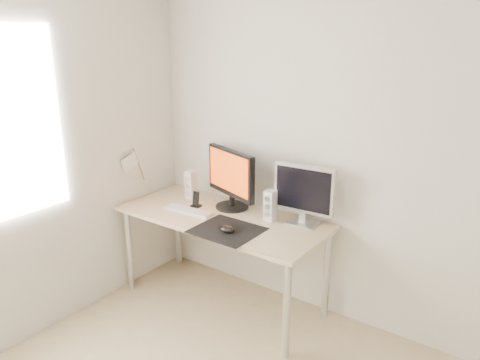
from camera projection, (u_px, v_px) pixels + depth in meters
The scene contains 11 objects.
wall_back at pixel (366, 157), 3.11m from camera, with size 3.50×3.50×0.00m, color silver.
mousepad at pixel (227, 230), 3.24m from camera, with size 0.45×0.40×0.00m, color black.
mouse at pixel (227, 229), 3.20m from camera, with size 0.12×0.07×0.04m, color black.
desk at pixel (222, 225), 3.52m from camera, with size 1.60×0.70×0.73m.
main_monitor at pixel (231, 177), 3.58m from camera, with size 0.53×0.33×0.47m.
second_monitor at pixel (304, 192), 3.28m from camera, with size 0.45×0.17×0.43m.
speaker_left at pixel (191, 185), 3.83m from camera, with size 0.07×0.09×0.23m.
speaker_right at pixel (270, 205), 3.39m from camera, with size 0.07×0.09×0.23m.
keyboard at pixel (188, 210), 3.58m from camera, with size 0.43×0.15×0.02m.
phone_dock at pixel (196, 202), 3.66m from camera, with size 0.07×0.06×0.13m.
pennant at pixel (133, 162), 3.73m from camera, with size 0.01×0.23×0.29m.
Camera 1 is at (1.08, -1.18, 2.06)m, focal length 35.00 mm.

